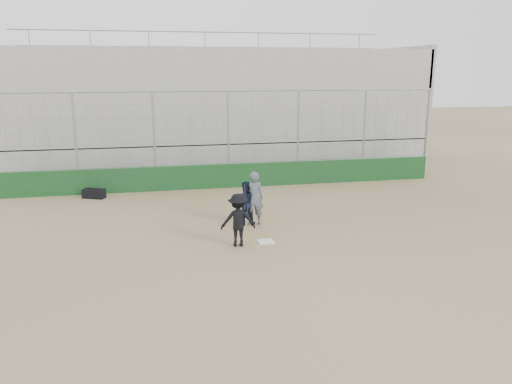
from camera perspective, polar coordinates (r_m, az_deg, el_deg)
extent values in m
plane|color=brown|center=(14.51, 1.13, -5.72)|extent=(90.00, 90.00, 0.00)
cube|color=white|center=(14.50, 1.13, -5.68)|extent=(0.44, 0.44, 0.02)
cube|color=#133C19|center=(21.00, -3.12, 1.89)|extent=(18.00, 0.25, 1.00)
cylinder|color=gray|center=(20.74, -3.18, 5.95)|extent=(0.10, 0.10, 4.00)
cylinder|color=gray|center=(23.80, 18.91, 6.25)|extent=(0.10, 0.10, 4.00)
cylinder|color=gray|center=(20.56, -3.25, 11.47)|extent=(18.00, 0.07, 0.07)
cube|color=gray|center=(25.77, -4.81, 4.79)|extent=(20.00, 6.70, 1.60)
cube|color=gray|center=(25.47, -4.94, 11.25)|extent=(20.00, 6.70, 4.20)
cube|color=gray|center=(28.51, 15.76, 9.46)|extent=(0.25, 6.70, 6.10)
cylinder|color=gray|center=(28.64, -5.88, 17.73)|extent=(20.00, 0.06, 0.06)
imported|color=black|center=(13.99, -2.07, -3.21)|extent=(1.01, 0.62, 1.51)
cylinder|color=black|center=(14.02, -1.19, -0.71)|extent=(0.07, 0.57, 0.71)
imported|color=black|center=(15.92, -1.27, -2.16)|extent=(0.71, 0.56, 0.93)
sphere|color=maroon|center=(15.82, -1.27, -0.83)|extent=(0.28, 0.28, 0.28)
imported|color=#4D5462|center=(15.90, -0.26, -1.01)|extent=(0.66, 0.45, 1.56)
cube|color=black|center=(20.25, -18.03, -0.17)|extent=(0.92, 0.67, 0.36)
cylinder|color=black|center=(20.20, -18.07, 0.38)|extent=(0.52, 0.25, 0.04)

